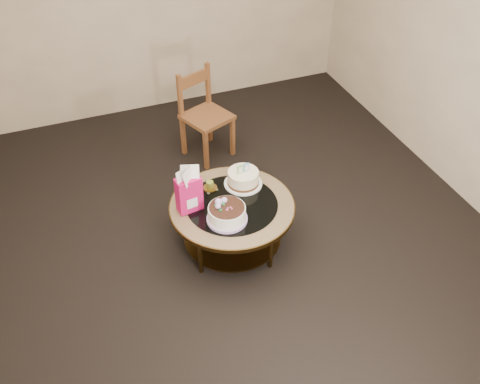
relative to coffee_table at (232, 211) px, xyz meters
name	(u,v)px	position (x,y,z in m)	size (l,w,h in m)	color
ground	(233,244)	(0.00, 0.00, -0.38)	(5.00, 5.00, 0.00)	black
room_walls	(231,83)	(0.00, 0.00, 1.16)	(4.52, 5.02, 2.61)	beige
coffee_table	(232,211)	(0.00, 0.00, 0.00)	(1.02, 1.02, 0.46)	#533A17
decorated_cake	(227,214)	(-0.10, -0.16, 0.14)	(0.32, 0.32, 0.18)	#C19EE0
cream_cake	(243,178)	(0.18, 0.20, 0.14)	(0.32, 0.32, 0.20)	white
gift_bag	(189,190)	(-0.33, 0.07, 0.27)	(0.21, 0.16, 0.39)	#D7145D
pillar_candle	(210,186)	(-0.10, 0.24, 0.11)	(0.12, 0.12, 0.09)	#CEB755
dining_chair	(204,114)	(0.22, 1.37, 0.08)	(0.54, 0.54, 0.90)	brown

